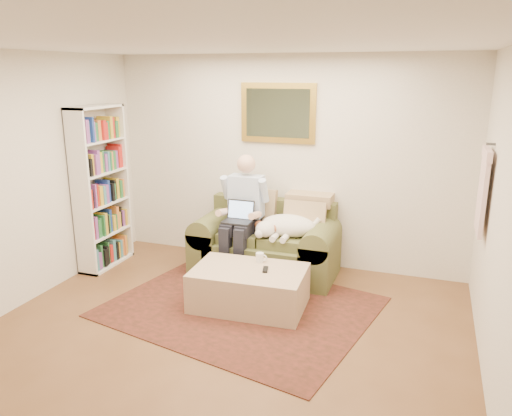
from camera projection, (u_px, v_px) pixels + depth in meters
The scene contains 12 objects.
room_shell at pixel (215, 204), 4.25m from camera, with size 4.51×5.00×2.61m.
rug at pixel (241, 307), 5.23m from camera, with size 2.57×2.06×0.01m, color black.
sofa at pixel (266, 249), 6.07m from camera, with size 1.71×0.87×1.03m.
seated_man at pixel (241, 217), 5.90m from camera, with size 0.56×0.81×1.44m, color #8CA4D8, non-canonical shape.
laptop at pixel (239, 216), 5.83m from camera, with size 0.33×0.26×0.24m.
sleeping_dog at pixel (289, 226), 5.80m from camera, with size 0.71×0.44×0.26m, color white, non-canonical shape.
ottoman at pixel (249, 288), 5.20m from camera, with size 1.15×0.73×0.42m, color tan.
coffee_mug at pixel (260, 257), 5.33m from camera, with size 0.08×0.08×0.10m, color white.
tv_remote at pixel (265, 269), 5.11m from camera, with size 0.05×0.15×0.02m, color black.
bookshelf at pixel (101, 188), 6.14m from camera, with size 0.28×0.80×2.00m, color white, non-canonical shape.
wall_mirror at pixel (278, 113), 6.05m from camera, with size 0.94×0.04×0.72m.
hanging_shirt at pixel (483, 187), 4.66m from camera, with size 0.06×0.52×0.90m, color beige, non-canonical shape.
Camera 1 is at (1.71, -3.40, 2.40)m, focal length 35.00 mm.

